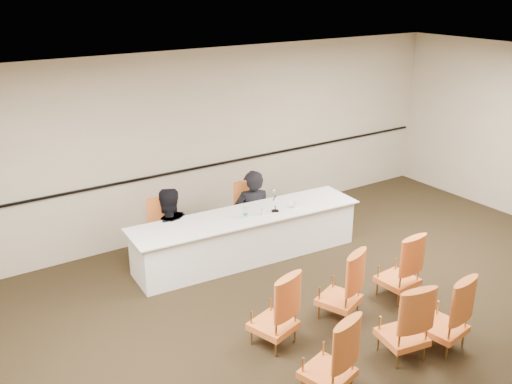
# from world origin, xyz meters

# --- Properties ---
(floor) EXTENTS (10.00, 10.00, 0.00)m
(floor) POSITION_xyz_m (0.00, 0.00, 0.00)
(floor) COLOR black
(floor) RESTS_ON ground
(ceiling) EXTENTS (10.00, 10.00, 0.00)m
(ceiling) POSITION_xyz_m (0.00, 0.00, 3.00)
(ceiling) COLOR white
(ceiling) RESTS_ON ground
(wall_back) EXTENTS (10.00, 0.04, 3.00)m
(wall_back) POSITION_xyz_m (0.00, 4.00, 1.50)
(wall_back) COLOR #B6AA8F
(wall_back) RESTS_ON ground
(wall_rail) EXTENTS (9.80, 0.04, 0.03)m
(wall_rail) POSITION_xyz_m (0.00, 3.96, 1.10)
(wall_rail) COLOR black
(wall_rail) RESTS_ON wall_back
(panel_table) EXTENTS (3.63, 1.09, 0.72)m
(panel_table) POSITION_xyz_m (0.12, 2.63, 0.36)
(panel_table) COLOR white
(panel_table) RESTS_ON ground
(panelist_main) EXTENTS (0.71, 0.58, 1.68)m
(panelist_main) POSITION_xyz_m (0.54, 3.14, 0.34)
(panelist_main) COLOR black
(panelist_main) RESTS_ON ground
(panelist_main_chair) EXTENTS (0.54, 0.54, 0.95)m
(panelist_main_chair) POSITION_xyz_m (0.54, 3.14, 0.47)
(panelist_main_chair) COLOR #E44F29
(panelist_main_chair) RESTS_ON ground
(panelist_second) EXTENTS (0.84, 0.69, 1.61)m
(panelist_second) POSITION_xyz_m (-0.90, 3.25, 0.34)
(panelist_second) COLOR black
(panelist_second) RESTS_ON ground
(panelist_second_chair) EXTENTS (0.54, 0.54, 0.95)m
(panelist_second_chair) POSITION_xyz_m (-0.90, 3.25, 0.47)
(panelist_second_chair) COLOR #E44F29
(panelist_second_chair) RESTS_ON ground
(papers) EXTENTS (0.36, 0.32, 0.00)m
(papers) POSITION_xyz_m (0.45, 2.60, 0.72)
(papers) COLOR white
(papers) RESTS_ON panel_table
(microphone) EXTENTS (0.19, 0.24, 0.31)m
(microphone) POSITION_xyz_m (0.53, 2.49, 0.87)
(microphone) COLOR black
(microphone) RESTS_ON panel_table
(water_bottle) EXTENTS (0.07, 0.07, 0.20)m
(water_bottle) POSITION_xyz_m (0.04, 2.55, 0.82)
(water_bottle) COLOR #167D71
(water_bottle) RESTS_ON panel_table
(drinking_glass) EXTENTS (0.08, 0.08, 0.10)m
(drinking_glass) POSITION_xyz_m (0.31, 2.48, 0.77)
(drinking_glass) COLOR silver
(drinking_glass) RESTS_ON panel_table
(coffee_cup) EXTENTS (0.10, 0.10, 0.12)m
(coffee_cup) POSITION_xyz_m (0.89, 2.45, 0.78)
(coffee_cup) COLOR white
(coffee_cup) RESTS_ON panel_table
(aud_chair_front_left) EXTENTS (0.62, 0.62, 0.95)m
(aud_chair_front_left) POSITION_xyz_m (-0.82, 0.62, 0.47)
(aud_chair_front_left) COLOR #E44F29
(aud_chair_front_left) RESTS_ON ground
(aud_chair_front_mid) EXTENTS (0.65, 0.65, 0.95)m
(aud_chair_front_mid) POSITION_xyz_m (0.19, 0.62, 0.47)
(aud_chair_front_mid) COLOR #E44F29
(aud_chair_front_mid) RESTS_ON ground
(aud_chair_front_right) EXTENTS (0.53, 0.53, 0.95)m
(aud_chair_front_right) POSITION_xyz_m (1.16, 0.56, 0.47)
(aud_chair_front_right) COLOR #E44F29
(aud_chair_front_right) RESTS_ON ground
(aud_chair_back_left) EXTENTS (0.61, 0.61, 0.95)m
(aud_chair_back_left) POSITION_xyz_m (-0.85, -0.38, 0.47)
(aud_chair_back_left) COLOR #E44F29
(aud_chair_back_left) RESTS_ON ground
(aud_chair_back_mid) EXTENTS (0.58, 0.58, 0.95)m
(aud_chair_back_mid) POSITION_xyz_m (0.26, -0.36, 0.47)
(aud_chair_back_mid) COLOR #E44F29
(aud_chair_back_mid) RESTS_ON ground
(aud_chair_back_right) EXTENTS (0.57, 0.57, 0.95)m
(aud_chair_back_right) POSITION_xyz_m (0.77, -0.50, 0.47)
(aud_chair_back_right) COLOR #E44F29
(aud_chair_back_right) RESTS_ON ground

